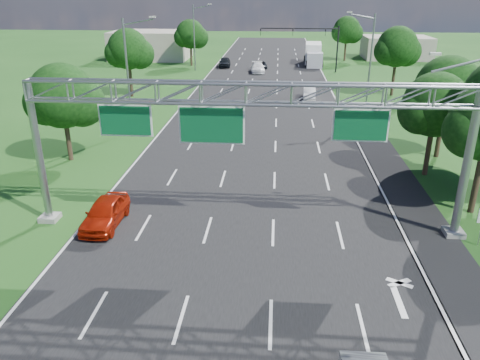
# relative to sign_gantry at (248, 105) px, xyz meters

# --- Properties ---
(ground) EXTENTS (220.00, 220.00, 0.00)m
(ground) POSITION_rel_sign_gantry_xyz_m (-0.33, 18.00, -6.89)
(ground) COLOR #184615
(ground) RESTS_ON ground
(road) EXTENTS (18.00, 180.00, 0.02)m
(road) POSITION_rel_sign_gantry_xyz_m (-0.33, 18.00, -6.89)
(road) COLOR black
(road) RESTS_ON ground
(road_flare) EXTENTS (3.00, 30.00, 0.02)m
(road_flare) POSITION_rel_sign_gantry_xyz_m (9.87, 2.00, -6.89)
(road_flare) COLOR black
(road_flare) RESTS_ON ground
(sign_gantry) EXTENTS (23.50, 1.00, 9.56)m
(sign_gantry) POSITION_rel_sign_gantry_xyz_m (0.00, 0.00, 0.00)
(sign_gantry) COLOR gray
(sign_gantry) RESTS_ON ground
(traffic_signal) EXTENTS (12.21, 0.24, 7.00)m
(traffic_signal) POSITION_rel_sign_gantry_xyz_m (7.15, 53.00, -1.72)
(traffic_signal) COLOR black
(traffic_signal) RESTS_ON ground
(streetlight_l_near) EXTENTS (2.97, 0.22, 10.16)m
(streetlight_l_near) POSITION_rel_sign_gantry_xyz_m (-11.63, 18.00, -1.31)
(streetlight_l_near) COLOR gray
(streetlight_l_near) RESTS_ON ground
(streetlight_l_far) EXTENTS (2.97, 0.22, 10.16)m
(streetlight_l_far) POSITION_rel_sign_gantry_xyz_m (-11.63, 53.00, -1.31)
(streetlight_l_far) COLOR gray
(streetlight_l_far) RESTS_ON ground
(streetlight_r_mid) EXTENTS (2.97, 0.22, 10.16)m
(streetlight_r_mid) POSITION_rel_sign_gantry_xyz_m (10.97, 28.00, -1.31)
(streetlight_r_mid) COLOR gray
(streetlight_r_mid) RESTS_ON ground
(tree_verge_la) EXTENTS (5.76, 4.80, 7.40)m
(tree_verge_la) POSITION_rel_sign_gantry_xyz_m (-14.25, 10.04, -2.13)
(tree_verge_la) COLOR #2D2116
(tree_verge_la) RESTS_ON ground
(tree_verge_lb) EXTENTS (5.76, 4.80, 8.06)m
(tree_verge_lb) POSITION_rel_sign_gantry_xyz_m (-16.25, 33.04, -1.48)
(tree_verge_lb) COLOR #2D2116
(tree_verge_lb) RESTS_ON ground
(tree_verge_lc) EXTENTS (5.76, 4.80, 7.62)m
(tree_verge_lc) POSITION_rel_sign_gantry_xyz_m (-13.25, 58.04, -1.92)
(tree_verge_lc) COLOR #2D2116
(tree_verge_lc) RESTS_ON ground
(tree_verge_rd) EXTENTS (5.76, 4.80, 8.28)m
(tree_verge_rd) POSITION_rel_sign_gantry_xyz_m (15.75, 36.04, -1.26)
(tree_verge_rd) COLOR #2D2116
(tree_verge_rd) RESTS_ON ground
(tree_verge_re) EXTENTS (5.76, 4.80, 7.84)m
(tree_verge_re) POSITION_rel_sign_gantry_xyz_m (13.75, 66.04, -1.70)
(tree_verge_re) COLOR #2D2116
(tree_verge_re) RESTS_ON ground
(building_left) EXTENTS (14.00, 10.00, 5.00)m
(building_left) POSITION_rel_sign_gantry_xyz_m (-22.33, 66.00, -4.39)
(building_left) COLOR #A89C8D
(building_left) RESTS_ON ground
(building_right) EXTENTS (12.00, 9.00, 4.00)m
(building_right) POSITION_rel_sign_gantry_xyz_m (23.67, 70.00, -4.89)
(building_right) COLOR #A89C8D
(building_right) RESTS_ON ground
(red_coupe) EXTENTS (1.82, 4.47, 1.52)m
(red_coupe) POSITION_rel_sign_gantry_xyz_m (-7.90, -0.31, -6.13)
(red_coupe) COLOR #A31B07
(red_coupe) RESTS_ON ground
(car_queue_a) EXTENTS (2.43, 5.15, 1.45)m
(car_queue_a) POSITION_rel_sign_gantry_xyz_m (-1.65, 51.94, -6.17)
(car_queue_a) COLOR white
(car_queue_a) RESTS_ON ground
(car_queue_b) EXTENTS (2.37, 4.25, 1.12)m
(car_queue_b) POSITION_rel_sign_gantry_xyz_m (-1.32, 56.04, -6.33)
(car_queue_b) COLOR black
(car_queue_b) RESTS_ON ground
(car_queue_c) EXTENTS (2.19, 4.78, 1.59)m
(car_queue_c) POSITION_rel_sign_gantry_xyz_m (-7.47, 57.04, -6.10)
(car_queue_c) COLOR black
(car_queue_c) RESTS_ON ground
(car_queue_d) EXTENTS (1.59, 4.14, 1.35)m
(car_queue_d) POSITION_rel_sign_gantry_xyz_m (5.36, 33.21, -6.22)
(car_queue_d) COLOR silver
(car_queue_d) RESTS_ON ground
(box_truck) EXTENTS (3.07, 9.38, 3.50)m
(box_truck) POSITION_rel_sign_gantry_xyz_m (7.62, 61.08, -5.21)
(box_truck) COLOR white
(box_truck) RESTS_ON ground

